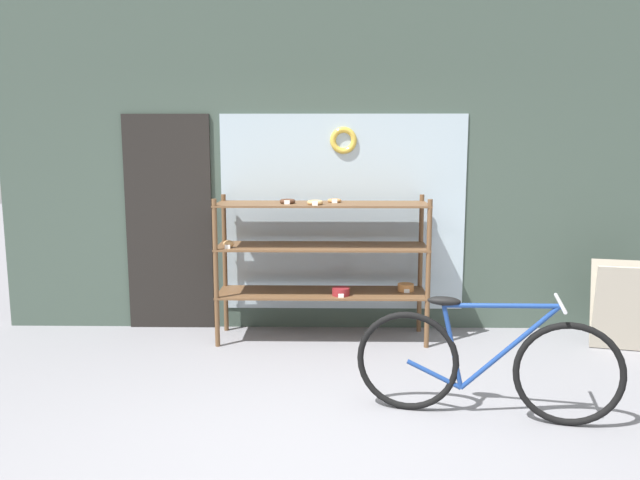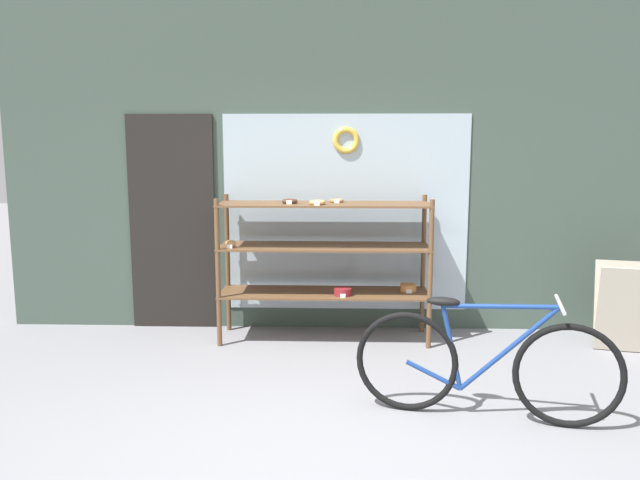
# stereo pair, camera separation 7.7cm
# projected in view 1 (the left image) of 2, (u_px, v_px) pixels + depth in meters

# --- Properties ---
(ground_plane) EXTENTS (30.00, 30.00, 0.00)m
(ground_plane) POSITION_uv_depth(u_px,v_px,m) (317.00, 446.00, 3.79)
(ground_plane) COLOR gray
(storefront_facade) EXTENTS (6.29, 0.13, 3.68)m
(storefront_facade) POSITION_uv_depth(u_px,v_px,m) (319.00, 146.00, 6.00)
(storefront_facade) COLOR #3D4C42
(storefront_facade) RESTS_ON ground_plane
(display_case) EXTENTS (1.93, 0.53, 1.34)m
(display_case) POSITION_uv_depth(u_px,v_px,m) (323.00, 252.00, 5.75)
(display_case) COLOR brown
(display_case) RESTS_ON ground_plane
(bicycle) EXTENTS (1.70, 0.54, 0.83)m
(bicycle) POSITION_uv_depth(u_px,v_px,m) (485.00, 364.00, 4.14)
(bicycle) COLOR black
(bicycle) RESTS_ON ground_plane
(sandwich_board) EXTENTS (0.61, 0.50, 0.78)m
(sandwich_board) POSITION_uv_depth(u_px,v_px,m) (625.00, 307.00, 5.50)
(sandwich_board) COLOR #B2A893
(sandwich_board) RESTS_ON ground_plane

